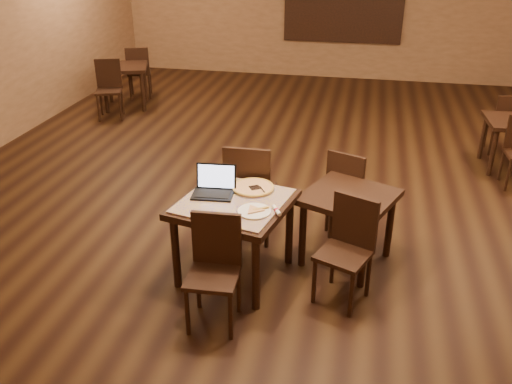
% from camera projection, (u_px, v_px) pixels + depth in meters
% --- Properties ---
extents(ground, '(10.00, 10.00, 0.00)m').
position_uv_depth(ground, '(273.00, 172.00, 7.05)').
color(ground, black).
rests_on(ground, ground).
extents(wall_back, '(8.00, 0.02, 3.00)m').
position_uv_depth(wall_back, '(319.00, 1.00, 10.76)').
color(wall_back, '#996F4E').
rests_on(wall_back, ground).
extents(wall_front, '(8.00, 0.02, 3.00)m').
position_uv_depth(wall_front, '(37.00, 347.00, 2.00)').
color(wall_front, '#996F4E').
rests_on(wall_front, ground).
extents(mural, '(2.34, 0.05, 1.64)m').
position_uv_depth(mural, '(344.00, 0.00, 10.61)').
color(mural, '#245D84').
rests_on(mural, wall_back).
extents(tiled_table, '(1.10, 1.10, 0.76)m').
position_uv_depth(tiled_table, '(234.00, 210.00, 4.72)').
color(tiled_table, black).
rests_on(tiled_table, ground).
extents(chair_main_near, '(0.42, 0.42, 0.91)m').
position_uv_depth(chair_main_near, '(215.00, 263.00, 4.24)').
color(chair_main_near, black).
rests_on(chair_main_near, ground).
extents(chair_main_far, '(0.46, 0.46, 1.05)m').
position_uv_depth(chair_main_far, '(249.00, 188.00, 5.28)').
color(chair_main_far, black).
rests_on(chair_main_far, ground).
extents(laptop, '(0.38, 0.31, 0.24)m').
position_uv_depth(laptop, '(215.00, 186.00, 4.77)').
color(laptop, black).
rests_on(laptop, tiled_table).
extents(plate, '(0.28, 0.28, 0.02)m').
position_uv_depth(plate, '(254.00, 211.00, 4.47)').
color(plate, white).
rests_on(plate, tiled_table).
extents(pizza_slice, '(0.25, 0.25, 0.02)m').
position_uv_depth(pizza_slice, '(254.00, 210.00, 4.46)').
color(pizza_slice, beige).
rests_on(pizza_slice, plate).
extents(pizza_pan, '(0.39, 0.39, 0.01)m').
position_uv_depth(pizza_pan, '(253.00, 189.00, 4.86)').
color(pizza_pan, silver).
rests_on(pizza_pan, tiled_table).
extents(pizza_whole, '(0.38, 0.38, 0.03)m').
position_uv_depth(pizza_whole, '(253.00, 187.00, 4.85)').
color(pizza_whole, beige).
rests_on(pizza_whole, pizza_pan).
extents(spatula, '(0.20, 0.24, 0.01)m').
position_uv_depth(spatula, '(255.00, 188.00, 4.82)').
color(spatula, silver).
rests_on(spatula, pizza_whole).
extents(napkin_roll, '(0.10, 0.15, 0.04)m').
position_uv_depth(napkin_roll, '(277.00, 210.00, 4.47)').
color(napkin_roll, white).
rests_on(napkin_roll, tiled_table).
extents(other_table_a_chair_far, '(0.39, 0.39, 0.86)m').
position_uv_depth(other_table_a_chair_far, '(506.00, 121.00, 7.39)').
color(other_table_a_chair_far, black).
rests_on(other_table_a_chair_far, ground).
extents(other_table_b, '(0.98, 0.98, 0.72)m').
position_uv_depth(other_table_b, '(124.00, 73.00, 9.28)').
color(other_table_b, black).
rests_on(other_table_b, ground).
extents(other_table_b_chair_near, '(0.51, 0.51, 0.93)m').
position_uv_depth(other_table_b_chair_near, '(109.00, 85.00, 8.83)').
color(other_table_b_chair_near, black).
rests_on(other_table_b_chair_near, ground).
extents(other_table_b_chair_far, '(0.51, 0.51, 0.93)m').
position_uv_depth(other_table_b_chair_far, '(139.00, 69.00, 9.78)').
color(other_table_b_chair_far, black).
rests_on(other_table_b_chair_far, ground).
extents(other_table_c, '(0.98, 0.98, 0.71)m').
position_uv_depth(other_table_c, '(349.00, 206.00, 4.95)').
color(other_table_c, black).
rests_on(other_table_c, ground).
extents(other_table_c_chair_near, '(0.52, 0.52, 0.91)m').
position_uv_depth(other_table_c_chair_near, '(348.00, 243.00, 4.50)').
color(other_table_c_chair_near, black).
rests_on(other_table_c_chair_near, ground).
extents(other_table_c_chair_far, '(0.52, 0.52, 0.91)m').
position_uv_depth(other_table_c_chair_far, '(348.00, 187.00, 5.46)').
color(other_table_c_chair_far, black).
rests_on(other_table_c_chair_far, ground).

